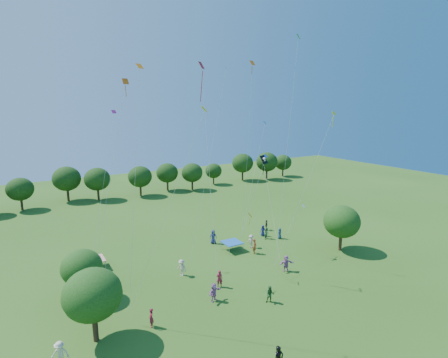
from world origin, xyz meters
TOP-DOWN VIEW (x-y plane):
  - near_tree_west at (-12.51, 12.11)m, footprint 4.37×4.37m
  - near_tree_north at (-12.26, 18.88)m, footprint 3.70×3.70m
  - near_tree_east at (17.21, 14.56)m, footprint 4.44×4.44m
  - treeline at (-1.73, 55.43)m, footprint 88.01×8.77m
  - tent_red_stripe at (-10.20, 24.97)m, footprint 2.20×2.20m
  - tent_blue at (5.55, 21.42)m, footprint 2.20×2.20m
  - crowd_person_0 at (13.24, 21.48)m, footprint 0.83×0.62m
  - crowd_person_1 at (-0.31, 14.38)m, footprint 0.77×0.66m
  - crowd_person_2 at (2.24, 9.53)m, footprint 0.89×0.79m
  - crowd_person_3 at (8.15, 20.93)m, footprint 1.09×1.18m
  - crowd_person_4 at (-13.47, 15.92)m, footprint 0.80×0.94m
  - crowd_person_5 at (7.62, 13.61)m, footprint 1.77×1.01m
  - crowd_person_6 at (11.90, 23.48)m, footprint 0.86×0.67m
  - crowd_person_7 at (-8.30, 11.58)m, footprint 0.54×0.69m
  - crowd_person_8 at (11.72, 22.33)m, footprint 0.87×0.72m
  - crowd_person_9 at (-15.14, 10.57)m, footprint 1.34×1.01m
  - crowd_person_10 at (13.74, 25.07)m, footprint 0.88×0.95m
  - crowd_person_11 at (-2.02, 12.41)m, footprint 1.73×1.12m
  - crowd_person_12 at (4.63, 24.56)m, footprint 1.04×0.88m
  - crowd_person_13 at (7.41, 19.18)m, footprint 0.80×0.83m
  - crowd_person_14 at (-10.48, 23.35)m, footprint 1.01×0.98m
  - crowd_person_15 at (-2.57, 18.46)m, footprint 0.98×1.29m
  - crowd_person_16 at (-12.57, 20.61)m, footprint 0.53×0.96m
  - pirate_kite at (8.56, 19.13)m, footprint 3.22×7.29m
  - red_high_kite at (-0.14, 17.63)m, footprint 2.16×6.47m
  - small_kite_0 at (6.44, 19.22)m, footprint 1.67×3.66m
  - small_kite_1 at (-8.52, 12.39)m, footprint 1.90×0.99m
  - small_kite_2 at (7.51, 10.03)m, footprint 2.94×4.35m
  - small_kite_3 at (7.42, 13.51)m, footprint 2.54×0.58m
  - small_kite_4 at (8.80, 20.26)m, footprint 2.16×2.49m
  - small_kite_5 at (-8.09, 24.38)m, footprint 4.83×5.41m
  - small_kite_6 at (12.55, 16.97)m, footprint 1.44×4.12m
  - small_kite_7 at (9.58, 21.78)m, footprint 3.43×0.62m
  - small_kite_8 at (-7.46, 21.40)m, footprint 4.92×1.71m
  - small_kite_9 at (3.61, 14.43)m, footprint 2.71×1.65m
  - small_kite_10 at (-5.85, 9.95)m, footprint 5.29×4.04m
  - small_kite_11 at (1.58, 18.90)m, footprint 4.53×0.48m

SIDE VIEW (x-z plane):
  - crowd_person_4 at x=-13.47m, z-range 0.00..1.48m
  - crowd_person_0 at x=13.24m, z-range 0.00..1.49m
  - crowd_person_10 at x=13.74m, z-range 0.00..1.53m
  - crowd_person_6 at x=11.90m, z-range 0.00..1.54m
  - crowd_person_8 at x=11.72m, z-range 0.00..1.55m
  - crowd_person_16 at x=-12.57m, z-range 0.00..1.57m
  - crowd_person_2 at x=2.24m, z-range 0.00..1.59m
  - crowd_person_7 at x=-8.30m, z-range 0.00..1.62m
  - crowd_person_3 at x=8.15m, z-range 0.00..1.70m
  - crowd_person_11 at x=-2.02m, z-range 0.00..1.74m
  - crowd_person_1 at x=-0.31m, z-range 0.00..1.75m
  - crowd_person_5 at x=7.62m, z-range 0.00..1.79m
  - crowd_person_15 at x=-2.57m, z-range 0.00..1.80m
  - crowd_person_14 at x=-10.48m, z-range 0.00..1.85m
  - crowd_person_12 at x=4.63m, z-range 0.00..1.85m
  - crowd_person_9 at x=-15.14m, z-range 0.00..1.87m
  - crowd_person_13 at x=7.41m, z-range 0.00..1.89m
  - tent_red_stripe at x=-10.20m, z-range 0.49..1.59m
  - tent_blue at x=5.55m, z-range 0.49..1.59m
  - near_tree_north at x=-12.26m, z-range 0.74..5.56m
  - near_tree_east at x=17.21m, z-range 0.86..6.60m
  - near_tree_west at x=-12.51m, z-range 0.93..6.76m
  - treeline at x=-1.73m, z-range 0.70..7.48m
  - small_kite_6 at x=12.55m, z-range 2.64..7.55m
  - small_kite_9 at x=3.61m, z-range 3.34..9.08m
  - small_kite_4 at x=8.80m, z-range 4.09..14.77m
  - pirate_kite at x=8.56m, z-range 5.95..16.62m
  - small_kite_7 at x=9.58m, z-range 4.42..18.98m
  - small_kite_2 at x=7.51m, z-range 4.48..20.35m
  - small_kite_5 at x=-8.09m, z-range 4.69..20.64m
  - small_kite_10 at x=-5.85m, z-range 5.20..21.51m
  - small_kite_11 at x=1.58m, z-range 4.03..24.36m
  - small_kite_1 at x=-8.52m, z-range 5.47..24.77m
  - small_kite_8 at x=-7.46m, z-range 6.62..25.60m
  - small_kite_0 at x=6.44m, z-range 6.91..28.01m
  - small_kite_3 at x=7.42m, z-range 6.12..29.24m
  - red_high_kite at x=-0.14m, z-range 7.95..28.55m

